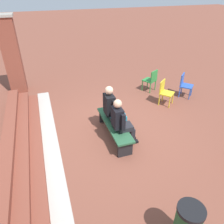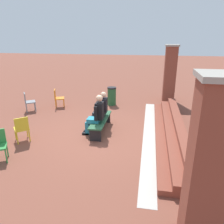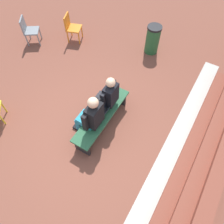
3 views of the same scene
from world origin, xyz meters
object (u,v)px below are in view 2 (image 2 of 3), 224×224
object	(u,v)px
bench	(101,121)
litter_bin	(112,96)
person_adult	(96,114)
plastic_chair_mid_courtyard	(22,128)
laptop	(101,117)
plastic_chair_foreground	(58,97)
person_student	(101,108)
plastic_chair_far_left	(28,101)

from	to	relation	value
bench	litter_bin	distance (m)	3.03
person_adult	litter_bin	world-z (taller)	person_adult
person_adult	plastic_chair_mid_courtyard	xyz separation A→B (m)	(0.92, -2.17, -0.25)
laptop	litter_bin	xyz separation A→B (m)	(-2.99, -0.15, -0.07)
plastic_chair_foreground	person_student	bearing A→B (deg)	52.13
person_adult	laptop	world-z (taller)	person_adult
plastic_chair_far_left	plastic_chair_mid_courtyard	world-z (taller)	same
bench	person_student	xyz separation A→B (m)	(-0.34, -0.07, 0.35)
person_student	litter_bin	bearing A→B (deg)	-178.52
person_adult	plastic_chair_foreground	bearing A→B (deg)	-136.10
plastic_chair_foreground	plastic_chair_mid_courtyard	bearing A→B (deg)	4.87
bench	plastic_chair_foreground	distance (m)	3.39
laptop	plastic_chair_mid_courtyard	xyz separation A→B (m)	(1.26, -2.25, -0.02)
person_student	plastic_chair_foreground	xyz separation A→B (m)	(-1.92, -2.47, -0.23)
laptop	litter_bin	bearing A→B (deg)	-177.17
bench	plastic_chair_far_left	distance (m)	3.86
laptop	person_student	bearing A→B (deg)	-165.50
person_adult	plastic_chair_mid_courtyard	world-z (taller)	person_adult
litter_bin	plastic_chair_mid_courtyard	bearing A→B (deg)	-26.32
person_student	plastic_chair_mid_courtyard	distance (m)	2.68
person_student	litter_bin	world-z (taller)	person_student
person_adult	plastic_chair_mid_courtyard	distance (m)	2.37
plastic_chair_foreground	litter_bin	size ratio (longest dim) A/B	0.98
bench	plastic_chair_foreground	world-z (taller)	plastic_chair_foreground
plastic_chair_far_left	litter_bin	xyz separation A→B (m)	(-1.55, 3.43, -0.05)
plastic_chair_mid_courtyard	litter_bin	size ratio (longest dim) A/B	0.98
person_student	plastic_chair_mid_courtyard	world-z (taller)	person_student
laptop	plastic_chair_far_left	bearing A→B (deg)	-111.90
person_student	plastic_chair_foreground	world-z (taller)	person_student
person_adult	plastic_chair_far_left	world-z (taller)	person_adult
plastic_chair_far_left	litter_bin	world-z (taller)	litter_bin
laptop	plastic_chair_far_left	xyz separation A→B (m)	(-1.44, -3.58, -0.02)
plastic_chair_mid_courtyard	plastic_chair_far_left	bearing A→B (deg)	-153.78
person_student	litter_bin	size ratio (longest dim) A/B	1.54
person_student	plastic_chair_far_left	size ratio (longest dim) A/B	1.57
plastic_chair_far_left	plastic_chair_foreground	distance (m)	1.29
person_adult	laptop	bearing A→B (deg)	166.42
bench	person_adult	bearing A→B (deg)	-12.91
person_student	person_adult	distance (m)	0.64
person_student	plastic_chair_far_left	bearing A→B (deg)	-107.97
person_adult	plastic_chair_far_left	distance (m)	3.93
litter_bin	plastic_chair_foreground	bearing A→B (deg)	-72.25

